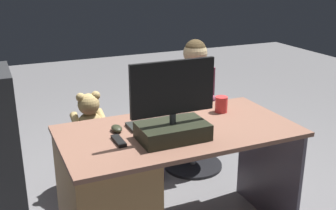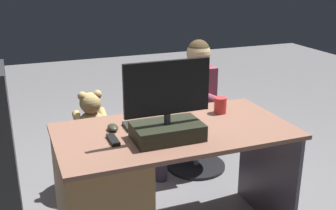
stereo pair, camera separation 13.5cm
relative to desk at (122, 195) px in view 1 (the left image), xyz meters
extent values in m
plane|color=slate|center=(-0.36, -0.44, -0.40)|extent=(10.00, 10.00, 0.00)
cube|color=brown|center=(-0.36, 0.00, 0.34)|extent=(1.38, 0.73, 0.03)
cube|color=olive|center=(0.10, 0.00, -0.04)|extent=(0.44, 0.67, 0.73)
cube|color=#4D4652|center=(-1.03, 0.00, -0.04)|extent=(0.02, 0.66, 0.73)
cube|color=black|center=(-0.27, 0.12, 0.40)|extent=(0.38, 0.24, 0.09)
cylinder|color=#333338|center=(-0.27, 0.12, 0.47)|extent=(0.04, 0.04, 0.06)
cube|color=black|center=(-0.27, 0.12, 0.65)|extent=(0.48, 0.02, 0.29)
cube|color=black|center=(-0.27, 0.10, 0.65)|extent=(0.44, 0.00, 0.26)
cube|color=black|center=(-0.30, -0.11, 0.36)|extent=(0.42, 0.14, 0.02)
ellipsoid|color=#2B2E1F|center=(-0.02, -0.11, 0.37)|extent=(0.06, 0.10, 0.04)
cylinder|color=red|center=(-0.74, -0.15, 0.40)|extent=(0.08, 0.08, 0.10)
cube|color=black|center=(0.02, 0.04, 0.36)|extent=(0.05, 0.15, 0.02)
cylinder|color=black|center=(-0.02, -0.80, -0.39)|extent=(0.50, 0.50, 0.03)
cylinder|color=gray|center=(-0.02, -0.80, -0.20)|extent=(0.04, 0.04, 0.35)
cylinder|color=maroon|center=(-0.02, -0.80, 0.01)|extent=(0.42, 0.42, 0.06)
ellipsoid|color=tan|center=(-0.02, -0.80, 0.14)|extent=(0.19, 0.16, 0.20)
sphere|color=tan|center=(-0.02, -0.80, 0.30)|extent=(0.16, 0.16, 0.16)
sphere|color=beige|center=(-0.02, -0.87, 0.29)|extent=(0.06, 0.06, 0.06)
sphere|color=tan|center=(-0.07, -0.80, 0.36)|extent=(0.07, 0.07, 0.07)
sphere|color=tan|center=(0.04, -0.80, 0.36)|extent=(0.07, 0.07, 0.07)
cylinder|color=tan|center=(-0.12, -0.83, 0.18)|extent=(0.06, 0.15, 0.10)
cylinder|color=tan|center=(0.08, -0.83, 0.18)|extent=(0.06, 0.15, 0.10)
cylinder|color=tan|center=(-0.07, -0.91, 0.07)|extent=(0.07, 0.12, 0.07)
cylinder|color=tan|center=(0.03, -0.91, 0.07)|extent=(0.07, 0.12, 0.07)
cylinder|color=black|center=(-0.90, -0.84, -0.39)|extent=(0.50, 0.50, 0.03)
cylinder|color=gray|center=(-0.90, -0.84, -0.20)|extent=(0.04, 0.04, 0.35)
cylinder|color=#45425F|center=(-0.90, -0.84, 0.01)|extent=(0.43, 0.43, 0.06)
cube|color=#833A4D|center=(-0.90, -0.84, 0.27)|extent=(0.21, 0.33, 0.47)
sphere|color=tan|center=(-0.90, -0.84, 0.60)|extent=(0.19, 0.19, 0.19)
sphere|color=#443621|center=(-0.90, -0.84, 0.62)|extent=(0.18, 0.18, 0.18)
cylinder|color=#833A4D|center=(-0.78, -0.64, 0.34)|extent=(0.38, 0.09, 0.23)
cylinder|color=#833A4D|center=(-0.76, -1.03, 0.34)|extent=(0.38, 0.09, 0.23)
cylinder|color=#3F3449|center=(-0.72, -0.74, 0.06)|extent=(0.37, 0.13, 0.11)
cylinder|color=#3F3449|center=(-0.54, -0.73, -0.18)|extent=(0.10, 0.10, 0.44)
cylinder|color=#3F3449|center=(-0.72, -0.92, 0.06)|extent=(0.37, 0.13, 0.11)
cylinder|color=#3F3449|center=(-0.53, -0.91, -0.18)|extent=(0.10, 0.10, 0.44)
camera|label=1|loc=(0.61, 2.03, 1.27)|focal=44.32mm
camera|label=2|loc=(0.48, 2.08, 1.27)|focal=44.32mm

